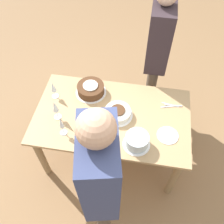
{
  "coord_description": "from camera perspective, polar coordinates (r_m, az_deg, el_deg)",
  "views": [
    {
      "loc": [
        -0.23,
        1.38,
        2.63
      ],
      "look_at": [
        0.0,
        0.0,
        0.78
      ],
      "focal_mm": 40.0,
      "sensor_mm": 36.0,
      "label": 1
    }
  ],
  "objects": [
    {
      "name": "cake_front_chocolate",
      "position": [
        2.52,
        -4.88,
        5.24
      ],
      "size": [
        0.31,
        0.31,
        0.11
      ],
      "color": "white",
      "rests_on": "dining_table"
    },
    {
      "name": "wine_glass_far",
      "position": [
        2.29,
        -12.88,
        1.1
      ],
      "size": [
        0.07,
        0.07,
        0.22
      ],
      "color": "silver",
      "rests_on": "dining_table"
    },
    {
      "name": "napkin_stack",
      "position": [
        2.23,
        -3.89,
        -4.97
      ],
      "size": [
        0.2,
        0.16,
        0.03
      ],
      "color": "gray",
      "rests_on": "dining_table"
    },
    {
      "name": "wine_glass_near",
      "position": [
        2.48,
        -13.28,
        5.4
      ],
      "size": [
        0.07,
        0.07,
        0.19
      ],
      "color": "silver",
      "rests_on": "dining_table"
    },
    {
      "name": "fork_pile",
      "position": [
        2.5,
        13.31,
        1.45
      ],
      "size": [
        0.21,
        0.08,
        0.01
      ],
      "color": "silver",
      "rests_on": "dining_table"
    },
    {
      "name": "person_watching",
      "position": [
        1.67,
        -2.6,
        -15.15
      ],
      "size": [
        0.3,
        0.44,
        1.78
      ],
      "rotation": [
        0.0,
        0.0,
        -1.36
      ],
      "color": "#4C4238",
      "rests_on": "ground_plane"
    },
    {
      "name": "wine_glass_extra",
      "position": [
        2.18,
        -11.52,
        -2.63
      ],
      "size": [
        0.07,
        0.07,
        0.22
      ],
      "color": "silver",
      "rests_on": "dining_table"
    },
    {
      "name": "person_cutting",
      "position": [
        2.68,
        10.37,
        14.21
      ],
      "size": [
        0.22,
        0.4,
        1.63
      ],
      "rotation": [
        0.0,
        0.0,
        1.57
      ],
      "color": "#4C4238",
      "rests_on": "ground_plane"
    },
    {
      "name": "dining_table",
      "position": [
        2.45,
        -0.0,
        -2.26
      ],
      "size": [
        1.47,
        0.87,
        0.73
      ],
      "color": "tan",
      "rests_on": "ground_plane"
    },
    {
      "name": "cake_back_decorated",
      "position": [
        2.15,
        5.71,
        -6.55
      ],
      "size": [
        0.24,
        0.24,
        0.12
      ],
      "color": "white",
      "rests_on": "dining_table"
    },
    {
      "name": "dessert_plate_left",
      "position": [
        2.29,
        12.6,
        -5.23
      ],
      "size": [
        0.19,
        0.19,
        0.01
      ],
      "color": "silver",
      "rests_on": "dining_table"
    },
    {
      "name": "cake_center_white",
      "position": [
        2.33,
        1.32,
        -0.16
      ],
      "size": [
        0.28,
        0.28,
        0.08
      ],
      "color": "white",
      "rests_on": "dining_table"
    },
    {
      "name": "ground_plane",
      "position": [
        2.98,
        -0.0,
        -9.06
      ],
      "size": [
        12.0,
        12.0,
        0.0
      ],
      "primitive_type": "plane",
      "color": "#8E6B47"
    }
  ]
}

